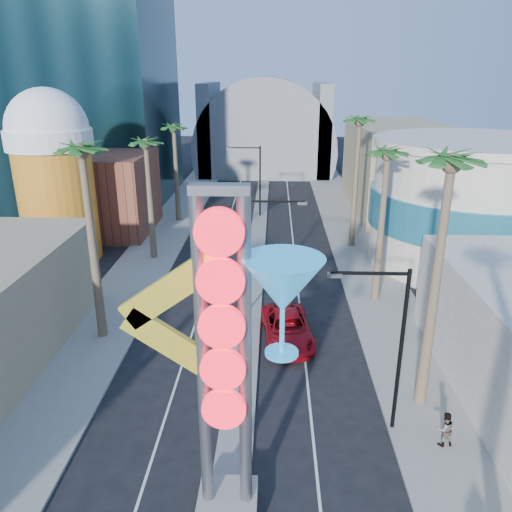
{
  "coord_description": "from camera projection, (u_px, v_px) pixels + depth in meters",
  "views": [
    {
      "loc": [
        1.59,
        -11.17,
        15.59
      ],
      "look_at": [
        0.5,
        18.2,
        4.72
      ],
      "focal_mm": 35.0,
      "sensor_mm": 36.0,
      "label": 1
    }
  ],
  "objects": [
    {
      "name": "median",
      "position": [
        258.0,
        232.0,
        51.52
      ],
      "size": [
        1.6,
        84.0,
        0.15
      ],
      "primitive_type": "cube",
      "color": "gray",
      "rests_on": "ground"
    },
    {
      "name": "palm_6",
      "position": [
        387.0,
        164.0,
        32.79
      ],
      "size": [
        2.4,
        2.4,
        11.7
      ],
      "color": "brown",
      "rests_on": "ground"
    },
    {
      "name": "streetlight_0",
      "position": [
        258.0,
        244.0,
        32.97
      ],
      "size": [
        3.79,
        0.25,
        8.0
      ],
      "color": "black",
      "rests_on": "ground"
    },
    {
      "name": "brick_filler_west",
      "position": [
        101.0,
        193.0,
        50.72
      ],
      "size": [
        10.0,
        10.0,
        8.0
      ],
      "primitive_type": "cube",
      "color": "brown",
      "rests_on": "ground"
    },
    {
      "name": "streetlight_1",
      "position": [
        255.0,
        174.0,
        55.5
      ],
      "size": [
        3.79,
        0.25,
        8.0
      ],
      "color": "black",
      "rests_on": "ground"
    },
    {
      "name": "streetlight_2",
      "position": [
        391.0,
        337.0,
        21.52
      ],
      "size": [
        3.45,
        0.25,
        8.0
      ],
      "color": "black",
      "rests_on": "ground"
    },
    {
      "name": "neon_sign",
      "position": [
        248.0,
        344.0,
        16.14
      ],
      "size": [
        6.53,
        2.6,
        12.55
      ],
      "color": "gray",
      "rests_on": "ground"
    },
    {
      "name": "beer_mug",
      "position": [
        54.0,
        170.0,
        41.92
      ],
      "size": [
        7.0,
        7.0,
        14.5
      ],
      "color": "#CF661B",
      "rests_on": "ground"
    },
    {
      "name": "palm_1",
      "position": [
        83.0,
        164.0,
        27.49
      ],
      "size": [
        2.4,
        2.4,
        12.7
      ],
      "color": "brown",
      "rests_on": "ground"
    },
    {
      "name": "filler_east",
      "position": [
        397.0,
        168.0,
        58.63
      ],
      "size": [
        10.0,
        20.0,
        10.0
      ],
      "primitive_type": "cube",
      "color": "tan",
      "rests_on": "ground"
    },
    {
      "name": "palm_7",
      "position": [
        359.0,
        130.0,
        43.73
      ],
      "size": [
        2.4,
        2.4,
        12.7
      ],
      "color": "brown",
      "rests_on": "ground"
    },
    {
      "name": "pedestrian_b",
      "position": [
        445.0,
        429.0,
        21.73
      ],
      "size": [
        0.89,
        0.75,
        1.64
      ],
      "primitive_type": "imported",
      "rotation": [
        0.0,
        0.0,
        3.32
      ],
      "color": "gray",
      "rests_on": "sidewalk_east"
    },
    {
      "name": "palm_2",
      "position": [
        146.0,
        151.0,
        41.07
      ],
      "size": [
        2.4,
        2.4,
        11.2
      ],
      "color": "brown",
      "rests_on": "ground"
    },
    {
      "name": "sidewalk_west",
      "position": [
        161.0,
        240.0,
        49.04
      ],
      "size": [
        5.0,
        100.0,
        0.15
      ],
      "primitive_type": "cube",
      "color": "gray",
      "rests_on": "ground"
    },
    {
      "name": "red_pickup",
      "position": [
        287.0,
        328.0,
        30.54
      ],
      "size": [
        3.42,
        6.36,
        1.7
      ],
      "primitive_type": "imported",
      "rotation": [
        0.0,
        0.0,
        0.1
      ],
      "color": "#B10D17",
      "rests_on": "ground"
    },
    {
      "name": "sidewalk_east",
      "position": [
        355.0,
        242.0,
        48.38
      ],
      "size": [
        5.0,
        100.0,
        0.15
      ],
      "primitive_type": "cube",
      "color": "gray",
      "rests_on": "ground"
    },
    {
      "name": "palm_3",
      "position": [
        174.0,
        134.0,
        52.32
      ],
      "size": [
        2.4,
        2.4,
        11.2
      ],
      "color": "brown",
      "rests_on": "ground"
    },
    {
      "name": "turquoise_building",
      "position": [
        470.0,
        204.0,
        41.6
      ],
      "size": [
        16.6,
        16.6,
        10.6
      ],
      "color": "#B9B09C",
      "rests_on": "ground"
    },
    {
      "name": "palm_5",
      "position": [
        449.0,
        181.0,
        21.08
      ],
      "size": [
        2.4,
        2.4,
        13.2
      ],
      "color": "brown",
      "rests_on": "ground"
    },
    {
      "name": "canopy",
      "position": [
        265.0,
        145.0,
        81.92
      ],
      "size": [
        22.0,
        16.0,
        22.0
      ],
      "color": "slate",
      "rests_on": "ground"
    }
  ]
}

